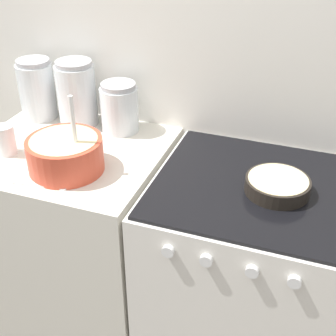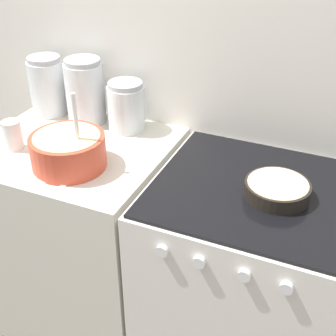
% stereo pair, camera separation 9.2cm
% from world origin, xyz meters
% --- Properties ---
extents(wall_back, '(4.48, 0.05, 2.40)m').
position_xyz_m(wall_back, '(0.00, 0.68, 1.20)').
color(wall_back, white).
rests_on(wall_back, ground_plane).
extents(countertop_cabinet, '(0.74, 0.65, 0.89)m').
position_xyz_m(countertop_cabinet, '(-0.37, 0.33, 0.44)').
color(countertop_cabinet, silver).
rests_on(countertop_cabinet, ground_plane).
extents(stove, '(0.69, 0.67, 0.89)m').
position_xyz_m(stove, '(0.36, 0.33, 0.44)').
color(stove, white).
rests_on(stove, ground_plane).
extents(mixing_bowl, '(0.27, 0.27, 0.29)m').
position_xyz_m(mixing_bowl, '(-0.29, 0.20, 0.96)').
color(mixing_bowl, '#D84C33').
rests_on(mixing_bowl, countertop_cabinet).
extents(baking_pan, '(0.22, 0.22, 0.05)m').
position_xyz_m(baking_pan, '(0.44, 0.31, 0.91)').
color(baking_pan, black).
rests_on(baking_pan, stove).
extents(storage_jar_left, '(0.15, 0.15, 0.26)m').
position_xyz_m(storage_jar_left, '(-0.63, 0.55, 1.00)').
color(storage_jar_left, silver).
rests_on(storage_jar_left, countertop_cabinet).
extents(storage_jar_middle, '(0.16, 0.16, 0.27)m').
position_xyz_m(storage_jar_middle, '(-0.44, 0.55, 1.00)').
color(storage_jar_middle, silver).
rests_on(storage_jar_middle, countertop_cabinet).
extents(storage_jar_right, '(0.16, 0.16, 0.21)m').
position_xyz_m(storage_jar_right, '(-0.24, 0.55, 0.97)').
color(storage_jar_right, silver).
rests_on(storage_jar_right, countertop_cabinet).
extents(tin_can, '(0.07, 0.07, 0.12)m').
position_xyz_m(tin_can, '(-0.56, 0.22, 0.94)').
color(tin_can, silver).
rests_on(tin_can, countertop_cabinet).
extents(recipe_page, '(0.22, 0.26, 0.01)m').
position_xyz_m(recipe_page, '(-0.34, 0.18, 0.89)').
color(recipe_page, white).
rests_on(recipe_page, countertop_cabinet).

